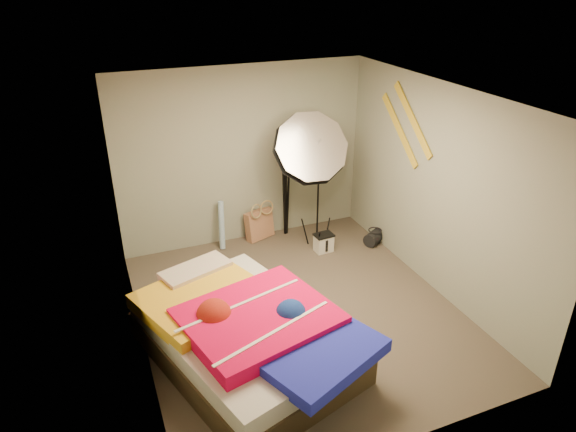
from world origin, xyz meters
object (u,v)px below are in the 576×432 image
camera_case (324,243)px  photo_umbrella (310,150)px  tote_bag (259,224)px  duffel_bag (374,237)px  camera_tripod (286,188)px  bed (246,333)px  wrapping_roll (222,225)px

camera_case → photo_umbrella: photo_umbrella is taller
camera_case → photo_umbrella: 1.39m
tote_bag → camera_case: 1.01m
tote_bag → duffel_bag: bearing=-48.2°
tote_bag → camera_tripod: size_ratio=0.34×
camera_case → duffel_bag: camera_case is taller
duffel_bag → camera_case: bearing=143.7°
tote_bag → camera_case: (0.70, -0.71, -0.09)m
photo_umbrella → bed: bearing=-129.6°
wrapping_roll → duffel_bag: (2.06, -0.73, -0.25)m
camera_case → camera_tripod: bearing=109.1°
camera_case → wrapping_roll: bearing=149.3°
camera_case → tote_bag: bearing=130.7°
photo_umbrella → camera_tripod: size_ratio=1.62×
camera_case → photo_umbrella: (-0.19, 0.11, 1.37)m
camera_case → bed: 2.39m
bed → photo_umbrella: bearing=50.4°
photo_umbrella → tote_bag: bearing=130.4°
bed → camera_tripod: camera_tripod is taller
bed → photo_umbrella: photo_umbrella is taller
tote_bag → duffel_bag: tote_bag is taller
tote_bag → wrapping_roll: wrapping_roll is taller
wrapping_roll → camera_tripod: camera_tripod is taller
wrapping_roll → duffel_bag: size_ratio=2.16×
camera_tripod → bed: bearing=-120.3°
tote_bag → bed: size_ratio=0.17×
wrapping_roll → photo_umbrella: size_ratio=0.33×
duffel_bag → camera_tripod: size_ratio=0.25×
duffel_bag → bed: bearing=-177.2°
photo_umbrella → camera_tripod: photo_umbrella is taller
camera_case → bed: bed is taller
tote_bag → camera_tripod: bearing=-22.9°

